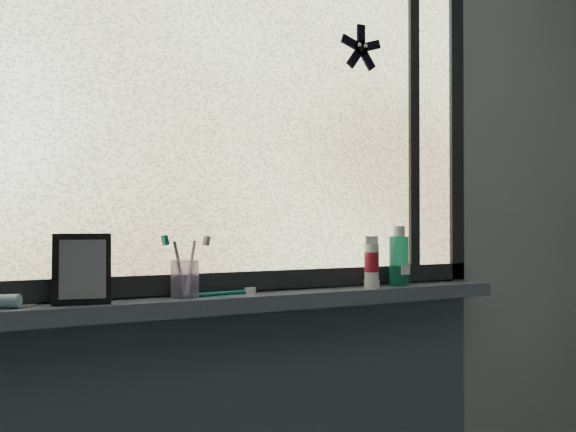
# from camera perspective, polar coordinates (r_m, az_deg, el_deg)

# --- Properties ---
(wall_back) EXTENTS (3.00, 0.01, 2.50)m
(wall_back) POSITION_cam_1_polar(r_m,az_deg,el_deg) (1.73, -5.04, 0.90)
(wall_back) COLOR #9EA3A8
(wall_back) RESTS_ON ground
(windowsill) EXTENTS (1.62, 0.14, 0.04)m
(windowsill) POSITION_cam_1_polar(r_m,az_deg,el_deg) (1.67, -4.00, -7.63)
(windowsill) COLOR #4A5163
(windowsill) RESTS_ON wall_back
(window_pane) EXTENTS (1.50, 0.01, 1.00)m
(window_pane) POSITION_cam_1_polar(r_m,az_deg,el_deg) (1.74, -4.72, 10.19)
(window_pane) COLOR silver
(window_pane) RESTS_ON wall_back
(frame_bottom) EXTENTS (1.60, 0.03, 0.05)m
(frame_bottom) POSITION_cam_1_polar(r_m,az_deg,el_deg) (1.71, -4.68, -5.79)
(frame_bottom) COLOR black
(frame_bottom) RESTS_ON windowsill
(frame_right) EXTENTS (0.05, 0.03, 1.10)m
(frame_right) POSITION_cam_1_polar(r_m,az_deg,el_deg) (2.17, 14.59, 8.03)
(frame_right) COLOR black
(frame_right) RESTS_ON wall_back
(frame_mullion) EXTENTS (0.03, 0.03, 1.00)m
(frame_mullion) POSITION_cam_1_polar(r_m,az_deg,el_deg) (2.05, 11.00, 8.52)
(frame_mullion) COLOR black
(frame_mullion) RESTS_ON wall_back
(starfish_sticker) EXTENTS (0.15, 0.02, 0.15)m
(starfish_sticker) POSITION_cam_1_polar(r_m,az_deg,el_deg) (1.96, 6.51, 14.59)
(starfish_sticker) COLOR black
(starfish_sticker) RESTS_ON window_pane
(vanity_mirror) EXTENTS (0.14, 0.09, 0.16)m
(vanity_mirror) POSITION_cam_1_polar(r_m,az_deg,el_deg) (1.52, -17.86, -4.50)
(vanity_mirror) COLOR black
(vanity_mirror) RESTS_ON windowsill
(toothbrush_cup) EXTENTS (0.09, 0.09, 0.09)m
(toothbrush_cup) POSITION_cam_1_polar(r_m,az_deg,el_deg) (1.61, -9.16, -5.54)
(toothbrush_cup) COLOR #BEAAE1
(toothbrush_cup) RESTS_ON windowsill
(toothbrush_lying) EXTENTS (0.23, 0.05, 0.01)m
(toothbrush_lying) POSITION_cam_1_polar(r_m,az_deg,el_deg) (1.64, -6.48, -6.80)
(toothbrush_lying) COLOR #0B685B
(toothbrush_lying) RESTS_ON windowsill
(mouthwash_bottle) EXTENTS (0.07, 0.07, 0.14)m
(mouthwash_bottle) POSITION_cam_1_polar(r_m,az_deg,el_deg) (1.92, 9.84, -3.51)
(mouthwash_bottle) COLOR #1B8D6C
(mouthwash_bottle) RESTS_ON windowsill
(cream_tube) EXTENTS (0.06, 0.06, 0.10)m
(cream_tube) POSITION_cam_1_polar(r_m,az_deg,el_deg) (1.87, 7.44, -3.88)
(cream_tube) COLOR silver
(cream_tube) RESTS_ON windowsill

